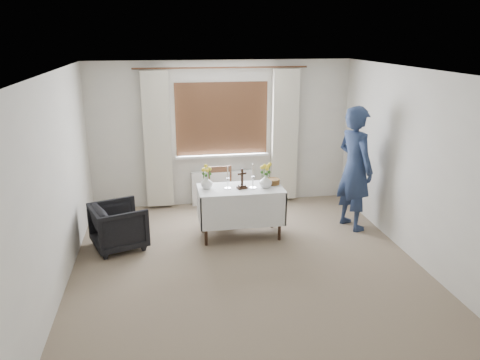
% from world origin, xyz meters
% --- Properties ---
extents(ground, '(5.00, 5.00, 0.00)m').
position_xyz_m(ground, '(0.00, 0.00, 0.00)').
color(ground, '#88705E').
rests_on(ground, ground).
extents(altar_table, '(1.24, 0.64, 0.76)m').
position_xyz_m(altar_table, '(0.07, 0.98, 0.38)').
color(altar_table, white).
rests_on(altar_table, ground).
extents(wooden_chair, '(0.42, 0.42, 0.89)m').
position_xyz_m(wooden_chair, '(-0.12, 1.60, 0.44)').
color(wooden_chair, '#51311C').
rests_on(wooden_chair, ground).
extents(armchair, '(0.90, 0.89, 0.65)m').
position_xyz_m(armchair, '(-1.68, 0.89, 0.32)').
color(armchair, black).
rests_on(armchair, ground).
extents(person, '(0.65, 0.80, 1.91)m').
position_xyz_m(person, '(1.85, 1.05, 0.95)').
color(person, navy).
rests_on(person, ground).
extents(radiator, '(1.10, 0.10, 0.60)m').
position_xyz_m(radiator, '(0.00, 2.42, 0.30)').
color(radiator, white).
rests_on(radiator, ground).
extents(wooden_cross, '(0.16, 0.14, 0.30)m').
position_xyz_m(wooden_cross, '(0.09, 0.95, 0.91)').
color(wooden_cross, black).
rests_on(wooden_cross, altar_table).
extents(candlestick_left, '(0.11, 0.11, 0.33)m').
position_xyz_m(candlestick_left, '(-0.11, 0.99, 0.93)').
color(candlestick_left, silver).
rests_on(candlestick_left, altar_table).
extents(candlestick_right, '(0.14, 0.14, 0.36)m').
position_xyz_m(candlestick_right, '(0.25, 0.94, 0.94)').
color(candlestick_right, silver).
rests_on(candlestick_right, altar_table).
extents(flower_vase_left, '(0.22, 0.22, 0.18)m').
position_xyz_m(flower_vase_left, '(-0.41, 1.05, 0.85)').
color(flower_vase_left, white).
rests_on(flower_vase_left, altar_table).
extents(flower_vase_right, '(0.24, 0.24, 0.19)m').
position_xyz_m(flower_vase_right, '(0.44, 0.94, 0.86)').
color(flower_vase_right, white).
rests_on(flower_vase_right, altar_table).
extents(wicker_basket, '(0.22, 0.22, 0.08)m').
position_xyz_m(wicker_basket, '(0.58, 1.08, 0.80)').
color(wicker_basket, brown).
rests_on(wicker_basket, altar_table).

